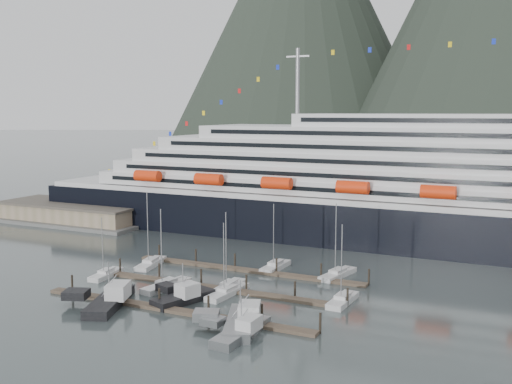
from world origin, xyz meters
TOP-DOWN VIEW (x-y plane):
  - ground at (0.00, 0.00)m, footprint 1600.00×1600.00m
  - cruise_ship at (30.03, 54.94)m, footprint 210.00×30.40m
  - warehouse at (-72.00, 42.00)m, footprint 46.00×20.00m
  - dock_near at (-4.93, -9.95)m, footprint 48.18×2.28m
  - dock_mid at (-4.93, 3.05)m, footprint 48.18×2.28m
  - dock_far at (-4.93, 16.05)m, footprint 48.18×2.28m
  - sailboat_a at (-27.00, 1.17)m, footprint 3.39×8.72m
  - sailboat_b at (-12.57, -0.16)m, footprint 4.59×10.74m
  - sailboat_c at (-2.30, 3.84)m, footprint 2.73×9.43m
  - sailboat_d at (-1.13, 1.15)m, footprint 3.26×10.70m
  - sailboat_e at (-24.06, 11.30)m, footprint 4.67×10.58m
  - sailboat_f at (-0.49, 19.99)m, footprint 2.89×9.39m
  - sailboat_g at (12.31, 19.99)m, footprint 4.61×10.71m
  - sailboat_h at (17.86, 5.27)m, footprint 2.99×9.10m
  - trawler_a at (-15.56, -12.10)m, footprint 11.84×14.89m
  - trawler_b at (-5.88, -5.40)m, footprint 9.38×11.57m
  - trawler_c at (9.35, -14.51)m, footprint 8.64×12.26m
  - trawler_d at (7.74, -11.72)m, footprint 10.97×13.44m

SIDE VIEW (x-z plane):
  - ground at x=0.00m, z-range 0.00..0.00m
  - dock_near at x=-4.93m, z-range -1.29..1.91m
  - dock_mid at x=-4.93m, z-range -1.29..1.91m
  - dock_far at x=-4.93m, z-range -1.29..1.91m
  - sailboat_a at x=-27.00m, z-range -5.52..6.33m
  - sailboat_d at x=-1.13m, z-range -6.10..6.92m
  - sailboat_g at x=12.31m, z-range -6.83..7.68m
  - sailboat_h at x=17.86m, z-range -6.37..7.22m
  - sailboat_c at x=-2.30m, z-range -6.74..7.59m
  - sailboat_f at x=-0.49m, z-range -6.38..7.24m
  - sailboat_b at x=-12.57m, z-range -6.94..7.81m
  - sailboat_e at x=-24.06m, z-range -7.37..8.25m
  - trawler_c at x=9.35m, z-range -2.26..3.90m
  - trawler_b at x=-5.88m, z-range -2.66..4.48m
  - trawler_d at x=7.74m, z-range -2.90..4.82m
  - trawler_a at x=-15.56m, z-range -3.00..4.96m
  - warehouse at x=-72.00m, z-range -0.65..5.15m
  - cruise_ship at x=30.03m, z-range -13.11..37.19m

